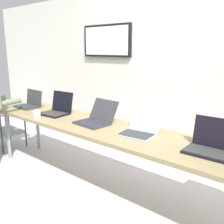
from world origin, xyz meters
TOP-DOWN VIEW (x-y plane):
  - ground at (0.00, 0.00)m, footprint 8.00×8.00m
  - back_wall at (-0.02, 1.13)m, footprint 8.00×0.11m
  - workbench at (0.00, 0.00)m, footprint 3.52×0.70m
  - laptop_station_0 at (-1.50, 0.03)m, footprint 0.38×0.28m
  - laptop_station_1 at (-0.87, 0.04)m, footprint 0.37×0.35m
  - laptop_station_2 at (-0.19, 0.05)m, footprint 0.40×0.41m
  - laptop_station_3 at (0.41, 0.04)m, footprint 0.37×0.41m
  - laptop_station_4 at (1.10, 0.04)m, footprint 0.37×0.31m
  - coffee_mug at (-0.89, -0.25)m, footprint 0.09×0.09m
  - storage_cart at (-2.14, -0.04)m, footprint 0.56×0.44m

SIDE VIEW (x-z plane):
  - ground at x=0.00m, z-range -0.04..0.00m
  - storage_cart at x=-2.14m, z-range 0.12..0.85m
  - workbench at x=0.00m, z-range 0.33..1.07m
  - coffee_mug at x=-0.89m, z-range 0.74..0.83m
  - laptop_station_3 at x=0.41m, z-range 0.68..0.92m
  - laptop_station_0 at x=-1.50m, z-range 0.68..0.92m
  - laptop_station_2 at x=-0.19m, z-range 0.68..0.92m
  - laptop_station_4 at x=1.10m, z-range 0.67..0.93m
  - laptop_station_1 at x=-0.87m, z-range 0.67..0.94m
  - back_wall at x=-0.02m, z-range 0.01..2.42m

